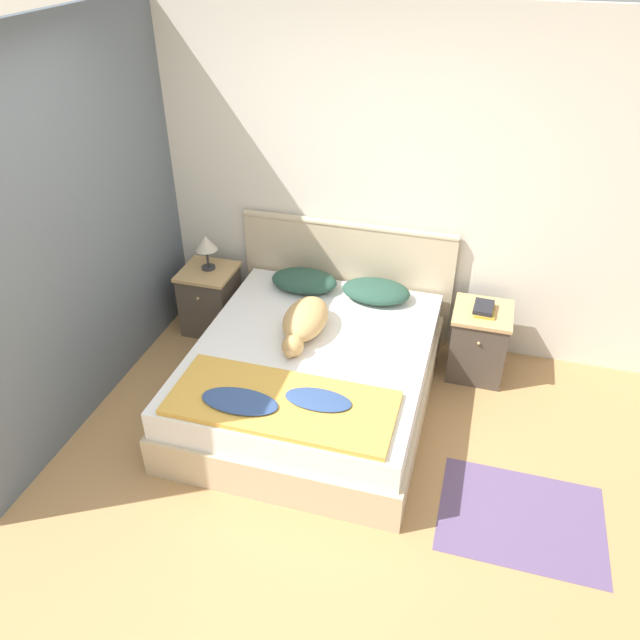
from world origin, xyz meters
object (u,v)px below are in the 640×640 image
at_px(bed, 312,376).
at_px(pillow_right, 376,291).
at_px(pillow_left, 304,281).
at_px(table_lamp, 206,244).
at_px(nightstand_right, 478,342).
at_px(dog, 305,321).
at_px(book_stack, 484,309).
at_px(nightstand_left, 211,299).

relative_size(bed, pillow_right, 3.68).
bearing_deg(pillow_left, table_lamp, -179.08).
height_order(nightstand_right, dog, dog).
bearing_deg(book_stack, nightstand_left, 179.75).
distance_m(bed, table_lamp, 1.42).
relative_size(nightstand_left, table_lamp, 1.90).
height_order(bed, table_lamp, table_lamp).
relative_size(book_stack, table_lamp, 0.73).
height_order(nightstand_left, nightstand_right, same).
relative_size(nightstand_left, pillow_left, 1.06).
distance_m(dog, table_lamp, 1.17).
height_order(pillow_right, dog, dog).
relative_size(nightstand_right, table_lamp, 1.90).
xyz_separation_m(bed, pillow_left, (-0.29, 0.74, 0.32)).
distance_m(bed, pillow_right, 0.86).
distance_m(nightstand_right, pillow_right, 0.86).
bearing_deg(pillow_right, dog, -123.30).
distance_m(nightstand_right, pillow_left, 1.42).
height_order(pillow_left, pillow_right, same).
height_order(nightstand_left, dog, dog).
relative_size(pillow_right, table_lamp, 1.79).
height_order(bed, pillow_left, pillow_left).
height_order(pillow_left, table_lamp, table_lamp).
xyz_separation_m(dog, table_lamp, (-1.00, 0.58, 0.18)).
height_order(bed, pillow_right, pillow_right).
bearing_deg(nightstand_right, pillow_left, 178.27).
distance_m(bed, nightstand_right, 1.30).
bearing_deg(bed, pillow_right, 68.75).
relative_size(bed, book_stack, 9.04).
height_order(pillow_right, book_stack, pillow_right).
distance_m(bed, nightstand_left, 1.30).
xyz_separation_m(pillow_right, table_lamp, (-1.39, -0.01, 0.21)).
distance_m(nightstand_left, pillow_right, 1.42).
xyz_separation_m(bed, pillow_right, (0.29, 0.74, 0.32)).
bearing_deg(book_stack, dog, -155.80).
bearing_deg(table_lamp, book_stack, -1.00).
bearing_deg(bed, pillow_left, 111.25).
bearing_deg(bed, book_stack, 32.10).
height_order(pillow_left, book_stack, pillow_left).
height_order(nightstand_right, pillow_left, pillow_left).
height_order(bed, dog, dog).
bearing_deg(nightstand_right, dog, -155.45).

